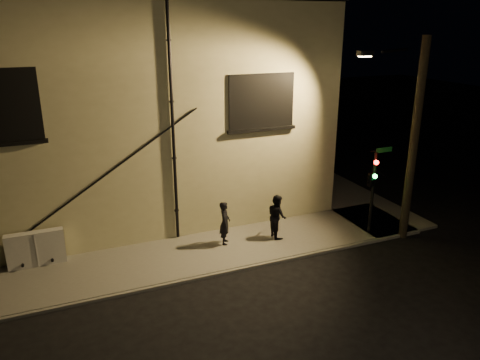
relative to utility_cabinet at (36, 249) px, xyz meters
name	(u,v)px	position (x,y,z in m)	size (l,w,h in m)	color
ground	(254,267)	(6.65, -2.70, -0.72)	(90.00, 90.00, 0.00)	black
sidewalk	(238,213)	(7.87, 1.69, -0.66)	(21.00, 16.00, 0.12)	#5E5D54
building	(111,101)	(3.65, 6.29, 3.69)	(16.20, 12.23, 8.80)	#B7B383
utility_cabinet	(36,249)	(0.00, 0.00, 0.00)	(1.81, 0.30, 1.19)	beige
pedestrian_a	(225,223)	(6.30, -0.89, 0.21)	(0.59, 0.38, 1.60)	black
pedestrian_b	(277,216)	(8.29, -1.11, 0.23)	(0.80, 0.62, 1.65)	black
traffic_signal	(371,178)	(11.58, -2.19, 1.62)	(1.29, 1.94, 3.29)	black
streetlamp_pole	(411,137)	(12.73, -2.72, 3.18)	(2.03, 1.39, 7.36)	black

